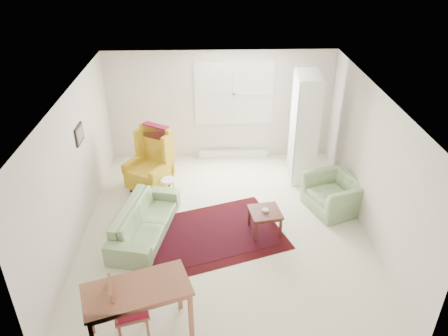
{
  "coord_description": "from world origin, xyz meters",
  "views": [
    {
      "loc": [
        -0.23,
        -6.38,
        4.82
      ],
      "look_at": [
        0.0,
        0.3,
        1.05
      ],
      "focal_mm": 35.0,
      "sensor_mm": 36.0,
      "label": 1
    }
  ],
  "objects_px": {
    "coffee_table": "(265,221)",
    "desk_chair": "(130,309)",
    "stool": "(168,188)",
    "desk": "(140,312)",
    "wingback_chair": "(148,161)",
    "armchair": "(335,191)",
    "cabinet": "(305,128)",
    "sofa": "(144,215)"
  },
  "relations": [
    {
      "from": "sofa",
      "to": "desk_chair",
      "type": "distance_m",
      "value": 2.2
    },
    {
      "from": "desk_chair",
      "to": "cabinet",
      "type": "bearing_deg",
      "value": -52.01
    },
    {
      "from": "cabinet",
      "to": "desk_chair",
      "type": "xyz_separation_m",
      "value": [
        -3.01,
        -4.12,
        -0.64
      ]
    },
    {
      "from": "stool",
      "to": "desk",
      "type": "xyz_separation_m",
      "value": [
        -0.1,
        -3.4,
        0.22
      ]
    },
    {
      "from": "armchair",
      "to": "stool",
      "type": "distance_m",
      "value": 3.24
    },
    {
      "from": "armchair",
      "to": "cabinet",
      "type": "xyz_separation_m",
      "value": [
        -0.39,
        1.27,
        0.74
      ]
    },
    {
      "from": "stool",
      "to": "desk_chair",
      "type": "distance_m",
      "value": 3.42
    },
    {
      "from": "cabinet",
      "to": "desk",
      "type": "height_order",
      "value": "cabinet"
    },
    {
      "from": "armchair",
      "to": "wingback_chair",
      "type": "relative_size",
      "value": 0.77
    },
    {
      "from": "coffee_table",
      "to": "desk_chair",
      "type": "bearing_deg",
      "value": -132.39
    },
    {
      "from": "sofa",
      "to": "armchair",
      "type": "relative_size",
      "value": 1.91
    },
    {
      "from": "armchair",
      "to": "desk",
      "type": "distance_m",
      "value": 4.35
    },
    {
      "from": "sofa",
      "to": "wingback_chair",
      "type": "relative_size",
      "value": 1.47
    },
    {
      "from": "stool",
      "to": "cabinet",
      "type": "distance_m",
      "value": 3.04
    },
    {
      "from": "desk",
      "to": "sofa",
      "type": "bearing_deg",
      "value": 95.48
    },
    {
      "from": "coffee_table",
      "to": "sofa",
      "type": "bearing_deg",
      "value": 179.98
    },
    {
      "from": "stool",
      "to": "desk",
      "type": "height_order",
      "value": "desk"
    },
    {
      "from": "armchair",
      "to": "coffee_table",
      "type": "xyz_separation_m",
      "value": [
        -1.4,
        -0.66,
        -0.18
      ]
    },
    {
      "from": "sofa",
      "to": "cabinet",
      "type": "height_order",
      "value": "cabinet"
    },
    {
      "from": "stool",
      "to": "desk_chair",
      "type": "relative_size",
      "value": 0.4
    },
    {
      "from": "desk_chair",
      "to": "coffee_table",
      "type": "bearing_deg",
      "value": -58.27
    },
    {
      "from": "wingback_chair",
      "to": "sofa",
      "type": "bearing_deg",
      "value": -55.79
    },
    {
      "from": "desk",
      "to": "desk_chair",
      "type": "xyz_separation_m",
      "value": [
        -0.11,
        0.0,
        0.07
      ]
    },
    {
      "from": "sofa",
      "to": "armchair",
      "type": "distance_m",
      "value": 3.56
    },
    {
      "from": "coffee_table",
      "to": "stool",
      "type": "xyz_separation_m",
      "value": [
        -1.79,
        1.21,
        -0.02
      ]
    },
    {
      "from": "armchair",
      "to": "sofa",
      "type": "bearing_deg",
      "value": -100.19
    },
    {
      "from": "desk",
      "to": "wingback_chair",
      "type": "bearing_deg",
      "value": 94.71
    },
    {
      "from": "armchair",
      "to": "stool",
      "type": "bearing_deg",
      "value": -120.65
    },
    {
      "from": "wingback_chair",
      "to": "stool",
      "type": "distance_m",
      "value": 0.67
    },
    {
      "from": "armchair",
      "to": "stool",
      "type": "relative_size",
      "value": 2.56
    },
    {
      "from": "cabinet",
      "to": "desk_chair",
      "type": "relative_size",
      "value": 2.3
    },
    {
      "from": "armchair",
      "to": "desk_chair",
      "type": "distance_m",
      "value": 4.44
    },
    {
      "from": "stool",
      "to": "desk",
      "type": "bearing_deg",
      "value": -91.69
    },
    {
      "from": "desk",
      "to": "cabinet",
      "type": "bearing_deg",
      "value": 54.88
    },
    {
      "from": "coffee_table",
      "to": "desk",
      "type": "distance_m",
      "value": 2.9
    },
    {
      "from": "sofa",
      "to": "desk",
      "type": "bearing_deg",
      "value": -162.71
    },
    {
      "from": "wingback_chair",
      "to": "stool",
      "type": "bearing_deg",
      "value": -4.28
    },
    {
      "from": "desk_chair",
      "to": "stool",
      "type": "bearing_deg",
      "value": -19.41
    },
    {
      "from": "stool",
      "to": "armchair",
      "type": "bearing_deg",
      "value": -9.75
    },
    {
      "from": "coffee_table",
      "to": "cabinet",
      "type": "xyz_separation_m",
      "value": [
        1.01,
        1.93,
        0.92
      ]
    },
    {
      "from": "coffee_table",
      "to": "desk_chair",
      "type": "distance_m",
      "value": 2.98
    },
    {
      "from": "sofa",
      "to": "desk_chair",
      "type": "height_order",
      "value": "desk_chair"
    }
  ]
}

